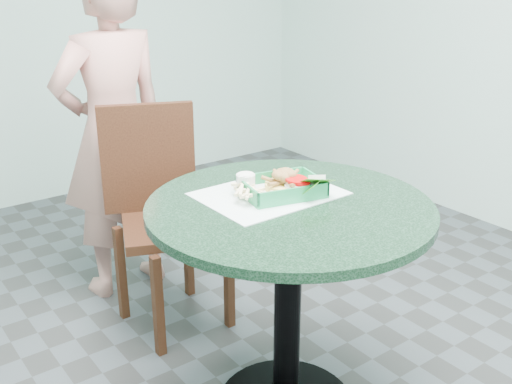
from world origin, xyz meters
TOP-DOWN VIEW (x-y plane):
  - cafe_table at (0.00, 0.00)m, footprint 0.89×0.89m
  - dining_chair at (-0.04, 0.78)m, footprint 0.39×0.39m
  - diner_person at (-0.07, 1.14)m, footprint 0.58×0.41m
  - placemat at (-0.00, 0.10)m, footprint 0.43×0.33m
  - food_basket at (0.03, 0.07)m, footprint 0.24×0.18m
  - crab_sandwich at (0.04, 0.08)m, footprint 0.13×0.13m
  - fries_pile at (-0.08, 0.07)m, footprint 0.14×0.15m
  - sauce_ramekin at (-0.07, 0.13)m, footprint 0.06×0.06m
  - garnish_cup at (0.07, 0.02)m, footprint 0.12×0.12m

SIDE VIEW (x-z plane):
  - dining_chair at x=-0.04m, z-range 0.07..1.00m
  - cafe_table at x=0.00m, z-range 0.21..0.96m
  - diner_person at x=-0.07m, z-range 0.00..1.50m
  - placemat at x=0.00m, z-range 0.75..0.75m
  - food_basket at x=0.03m, z-range 0.74..0.79m
  - fries_pile at x=-0.08m, z-range 0.77..0.81m
  - garnish_cup at x=0.07m, z-range 0.77..0.82m
  - crab_sandwich at x=0.04m, z-range 0.76..0.84m
  - sauce_ramekin at x=-0.07m, z-range 0.78..0.82m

